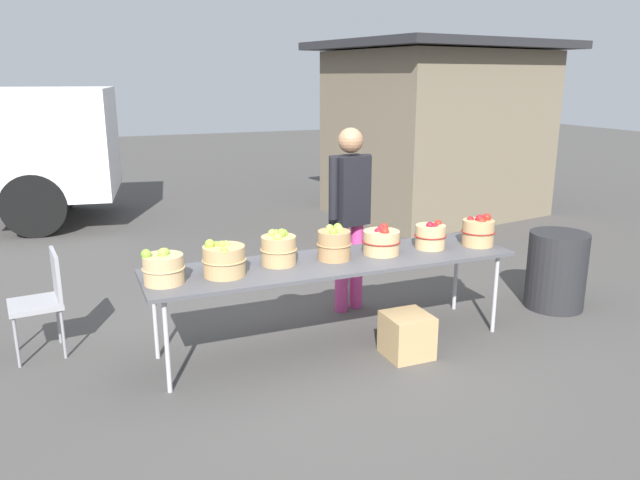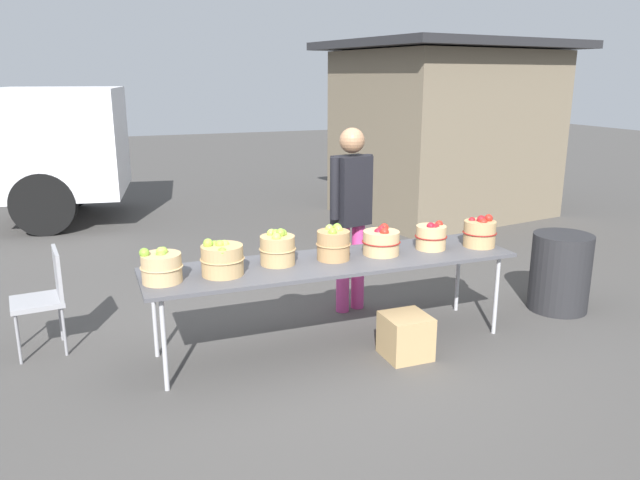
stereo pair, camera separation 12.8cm
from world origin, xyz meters
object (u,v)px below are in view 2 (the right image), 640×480
(apple_basket_red_1, at_px, (431,236))
(folding_chair, at_px, (45,293))
(apple_basket_green_0, at_px, (161,267))
(apple_basket_red_2, at_px, (480,232))
(trash_barrel, at_px, (560,272))
(produce_crate, at_px, (406,336))
(apple_basket_green_1, at_px, (222,259))
(apple_basket_green_2, at_px, (278,249))
(apple_basket_red_0, at_px, (381,242))
(apple_basket_green_3, at_px, (333,244))
(vendor_adult, at_px, (351,206))
(market_table, at_px, (333,264))

(apple_basket_red_1, distance_m, folding_chair, 3.28)
(apple_basket_green_0, relative_size, apple_basket_red_2, 1.04)
(trash_barrel, height_order, produce_crate, trash_barrel)
(apple_basket_green_1, relative_size, apple_basket_red_1, 1.20)
(apple_basket_green_0, height_order, apple_basket_green_2, apple_basket_green_2)
(apple_basket_green_1, distance_m, apple_basket_red_0, 1.39)
(apple_basket_red_2, bearing_deg, apple_basket_green_3, 176.16)
(trash_barrel, distance_m, produce_crate, 1.96)
(apple_basket_green_1, relative_size, apple_basket_red_0, 1.03)
(apple_basket_green_1, bearing_deg, vendor_adult, 27.75)
(market_table, bearing_deg, vendor_adult, 56.10)
(apple_basket_red_0, xyz_separation_m, produce_crate, (0.01, -0.46, -0.68))
(trash_barrel, bearing_deg, produce_crate, -168.13)
(apple_basket_red_0, height_order, vendor_adult, vendor_adult)
(apple_basket_green_3, relative_size, trash_barrel, 0.39)
(vendor_adult, distance_m, trash_barrel, 2.15)
(apple_basket_green_0, distance_m, vendor_adult, 2.01)
(market_table, distance_m, folding_chair, 2.37)
(apple_basket_green_1, height_order, folding_chair, apple_basket_green_1)
(trash_barrel, bearing_deg, apple_basket_green_2, 178.00)
(apple_basket_red_2, bearing_deg, apple_basket_green_0, 179.78)
(folding_chair, relative_size, trash_barrel, 1.14)
(apple_basket_green_0, bearing_deg, apple_basket_green_1, 1.05)
(market_table, height_order, apple_basket_green_3, apple_basket_green_3)
(apple_basket_red_1, bearing_deg, apple_basket_green_2, 177.85)
(apple_basket_green_0, bearing_deg, apple_basket_green_3, 3.32)
(apple_basket_red_1, height_order, produce_crate, apple_basket_red_1)
(apple_basket_green_1, xyz_separation_m, apple_basket_green_3, (0.95, 0.07, 0.01))
(apple_basket_green_1, relative_size, vendor_adult, 0.19)
(apple_basket_green_3, bearing_deg, apple_basket_red_0, -0.36)
(trash_barrel, bearing_deg, apple_basket_green_3, 178.53)
(apple_basket_red_0, bearing_deg, produce_crate, -88.62)
(apple_basket_red_2, relative_size, folding_chair, 0.35)
(apple_basket_red_2, bearing_deg, trash_barrel, 1.81)
(apple_basket_green_0, relative_size, trash_barrel, 0.41)
(apple_basket_green_3, height_order, apple_basket_red_0, apple_basket_green_3)
(apple_basket_red_1, distance_m, trash_barrel, 1.52)
(apple_basket_red_0, xyz_separation_m, apple_basket_red_2, (0.93, -0.09, 0.02))
(apple_basket_green_0, height_order, apple_basket_green_3, apple_basket_green_3)
(vendor_adult, distance_m, produce_crate, 1.42)
(produce_crate, bearing_deg, market_table, 137.36)
(produce_crate, bearing_deg, apple_basket_green_2, 151.50)
(apple_basket_red_2, height_order, trash_barrel, apple_basket_red_2)
(apple_basket_green_2, xyz_separation_m, folding_chair, (-1.79, 0.67, -0.37))
(apple_basket_green_3, relative_size, folding_chair, 0.34)
(apple_basket_green_3, relative_size, apple_basket_red_0, 0.89)
(vendor_adult, bearing_deg, folding_chair, -13.12)
(apple_basket_red_2, bearing_deg, apple_basket_green_1, 179.53)
(apple_basket_red_0, relative_size, trash_barrel, 0.44)
(market_table, bearing_deg, apple_basket_red_0, 3.78)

